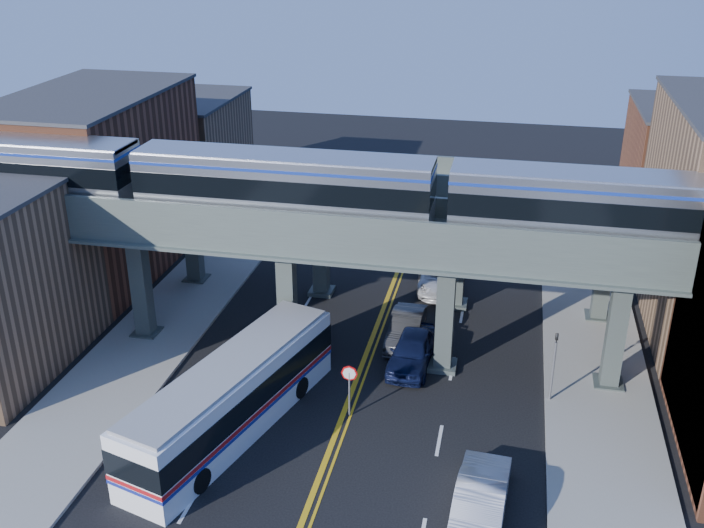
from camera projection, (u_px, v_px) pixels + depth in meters
The scene contains 18 objects.
ground at pixel (327, 455), 32.99m from camera, with size 120.00×120.00×0.00m, color black.
sidewalk_west at pixel (171, 318), 44.07m from camera, with size 5.00×70.00×0.16m, color gray.
sidewalk_east at pixel (594, 362), 39.70m from camera, with size 5.00×70.00×0.16m, color gray.
building_west_b at pixel (97, 185), 48.53m from camera, with size 8.00×14.00×11.00m, color brown.
building_west_c at pixel (183, 151), 60.75m from camera, with size 8.00×10.00×8.00m, color #8A6547.
building_east_c at pixel (689, 175), 53.53m from camera, with size 8.00×10.00×9.00m, color brown.
mural_panel at pixel (696, 347), 31.86m from camera, with size 0.10×9.50×9.50m, color teal.
elevated_viaduct_near at pixel (365, 242), 37.49m from camera, with size 52.00×3.60×7.40m.
elevated_viaduct_far at pixel (389, 195), 43.73m from camera, with size 52.00×3.60×7.40m.
transit_train at pixel (284, 184), 37.14m from camera, with size 44.28×2.77×3.23m.
stop_sign at pixel (349, 383), 34.89m from camera, with size 0.76×0.09×2.63m.
traffic_signal at pixel (554, 360), 35.66m from camera, with size 0.15×0.18×4.10m.
transit_bus at pixel (232, 397), 34.04m from camera, with size 6.13×12.81×3.23m.
car_lane_a at pixel (412, 350), 39.26m from camera, with size 1.99×4.95×1.69m, color #0F1638.
car_lane_b at pixel (406, 328), 41.48m from camera, with size 1.65×4.74×1.56m, color #2B2B2D.
car_lane_c at pixel (440, 277), 47.43m from camera, with size 2.49×5.39×1.50m, color silver.
car_lane_d at pixel (443, 258), 49.70m from camera, with size 2.47×6.08×1.76m, color #A6A7AB.
car_parked_curb at pixel (481, 496), 29.43m from camera, with size 1.85×5.30×1.75m, color #BAB9BE.
Camera 1 is at (6.58, -26.00, 20.86)m, focal length 40.00 mm.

